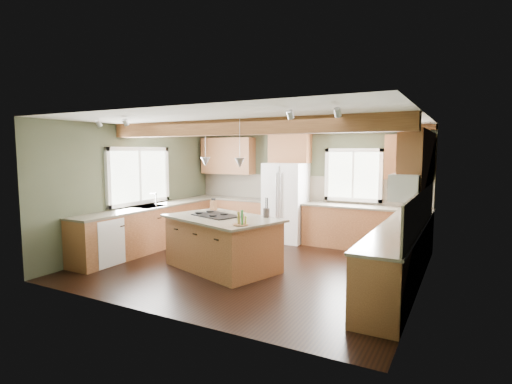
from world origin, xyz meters
The scene contains 37 objects.
floor centered at (0.00, 0.00, 0.00)m, with size 5.60×5.60×0.00m, color black.
ceiling centered at (0.00, 0.00, 2.60)m, with size 5.60×5.60×0.00m, color silver.
wall_back centered at (0.00, 2.50, 1.30)m, with size 5.60×5.60×0.00m, color #404631.
wall_left centered at (-2.80, 0.00, 1.30)m, with size 5.00×5.00×0.00m, color #404631.
wall_right centered at (2.80, 0.00, 1.30)m, with size 5.00×5.00×0.00m, color #404631.
ceiling_beam centered at (0.00, -0.39, 2.47)m, with size 5.55×0.26×0.26m, color #502B16.
soffit_trim centered at (0.00, 2.40, 2.54)m, with size 5.55×0.20×0.10m, color #502B16.
backsplash_back centered at (0.00, 2.48, 1.21)m, with size 5.58×0.03×0.58m, color brown.
backsplash_right centered at (2.78, 0.05, 1.21)m, with size 0.03×3.70×0.58m, color brown.
base_cab_back_left centered at (-1.79, 2.20, 0.44)m, with size 2.02×0.60×0.88m, color brown.
counter_back_left centered at (-1.79, 2.20, 0.90)m, with size 2.06×0.64×0.04m, color #453F32.
base_cab_back_right centered at (1.49, 2.20, 0.44)m, with size 2.62×0.60×0.88m, color brown.
counter_back_right centered at (1.49, 2.20, 0.90)m, with size 2.66×0.64×0.04m, color #453F32.
base_cab_left centered at (-2.50, 0.05, 0.44)m, with size 0.60×3.70×0.88m, color brown.
counter_left centered at (-2.50, 0.05, 0.90)m, with size 0.64×3.74×0.04m, color #453F32.
base_cab_right centered at (2.50, 0.05, 0.44)m, with size 0.60×3.70×0.88m, color brown.
counter_right centered at (2.50, 0.05, 0.90)m, with size 0.64×3.74×0.04m, color #453F32.
upper_cab_back_left centered at (-1.99, 2.33, 1.95)m, with size 1.40×0.35×0.90m, color brown.
upper_cab_over_fridge centered at (-0.30, 2.33, 2.15)m, with size 0.96×0.35×0.70m, color brown.
upper_cab_right centered at (2.62, 0.90, 1.95)m, with size 0.35×2.20×0.90m, color brown.
upper_cab_back_corner centered at (2.30, 2.33, 1.95)m, with size 0.90×0.35×0.90m, color brown.
window_left centered at (-2.78, 0.05, 1.55)m, with size 0.04×1.60×1.05m, color white.
window_back centered at (1.15, 2.48, 1.55)m, with size 1.10×0.04×1.00m, color white.
sink centered at (-2.50, 0.05, 0.91)m, with size 0.50×0.65×0.03m, color #262628.
faucet centered at (-2.32, 0.05, 1.05)m, with size 0.02×0.02×0.28m, color #B2B2B7.
dishwasher centered at (-2.49, -1.25, 0.43)m, with size 0.60×0.60×0.84m, color white.
oven centered at (2.49, -1.25, 0.43)m, with size 0.60×0.72×0.84m, color white.
microwave centered at (2.58, -0.05, 1.55)m, with size 0.40×0.70×0.38m, color white.
pendant_left centered at (-0.85, -0.24, 1.88)m, with size 0.18×0.18×0.16m, color #B2B2B7.
pendant_right centered at (0.05, -0.54, 1.88)m, with size 0.18×0.18×0.16m, color #B2B2B7.
refrigerator centered at (-0.30, 2.12, 0.90)m, with size 0.90×0.74×1.80m, color white.
island centered at (-0.40, -0.39, 0.44)m, with size 1.89×1.15×0.88m, color olive.
island_top centered at (-0.40, -0.39, 0.90)m, with size 2.01×1.28×0.04m, color #453F32.
cooktop centered at (-0.55, -0.34, 0.93)m, with size 0.82×0.55×0.02m, color black.
knife_block centered at (-1.00, 0.22, 1.01)m, with size 0.11×0.09×0.19m, color brown.
utensil_crock centered at (0.30, -0.05, 1.00)m, with size 0.12×0.12×0.16m, color #483E39.
bottle_tray centered at (0.27, -0.90, 1.03)m, with size 0.25×0.25×0.23m, color brown, non-canonical shape.
Camera 1 is at (3.39, -6.20, 2.07)m, focal length 28.00 mm.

